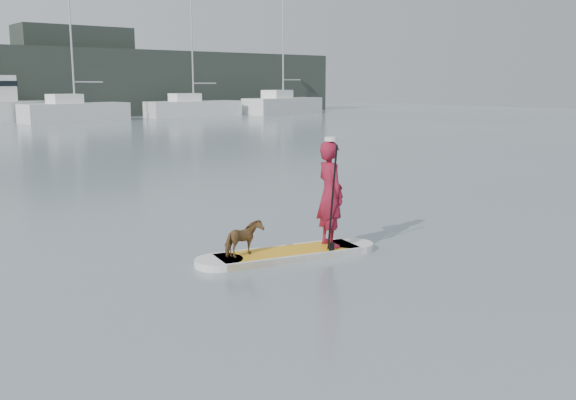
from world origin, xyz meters
TOP-DOWN VIEW (x-y plane):
  - ground at (0.00, 0.00)m, footprint 140.00×140.00m
  - paddleboard at (2.75, 3.55)m, footprint 3.23×1.37m
  - paddler at (3.55, 3.37)m, footprint 0.59×0.76m
  - white_cap at (3.55, 3.37)m, footprint 0.22×0.22m
  - dog at (1.96, 3.74)m, footprint 0.73×0.41m
  - paddle at (3.33, 3.08)m, footprint 0.10×0.30m
  - sailboat_e at (14.40, 45.09)m, footprint 8.38×3.38m
  - sailboat_f at (25.60, 46.15)m, footprint 8.74×2.70m
  - shore_building_east at (18.00, 54.00)m, footprint 10.00×4.00m
  - sailboat_g at (35.24, 45.37)m, footprint 9.24×4.52m

SIDE VIEW (x-z plane):
  - ground at x=0.00m, z-range 0.00..0.00m
  - paddleboard at x=2.75m, z-range 0.00..0.12m
  - dog at x=1.96m, z-range 0.12..0.70m
  - paddle at x=3.33m, z-range -0.20..1.80m
  - sailboat_e at x=14.40m, z-range -5.08..6.77m
  - sailboat_f at x=25.60m, z-range -5.64..7.39m
  - sailboat_g at x=35.24m, z-range -4.94..6.86m
  - paddler at x=3.55m, z-range 0.12..1.97m
  - white_cap at x=3.55m, z-range 1.97..2.04m
  - shore_building_east at x=18.00m, z-range 0.00..8.00m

